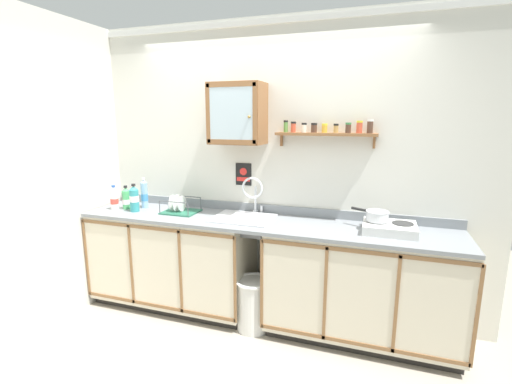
# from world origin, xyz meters

# --- Properties ---
(floor) EXTENTS (6.32, 6.32, 0.00)m
(floor) POSITION_xyz_m (0.00, 0.00, 0.00)
(floor) COLOR #9E9384
(floor) RESTS_ON ground
(back_wall) EXTENTS (3.92, 0.07, 2.66)m
(back_wall) POSITION_xyz_m (0.00, 0.69, 1.34)
(back_wall) COLOR silver
(back_wall) RESTS_ON ground
(side_wall_left) EXTENTS (0.05, 3.47, 2.66)m
(side_wall_left) POSITION_xyz_m (-1.69, -0.27, 1.33)
(side_wall_left) COLOR silver
(side_wall_left) RESTS_ON ground
(lower_cabinet_run) EXTENTS (1.55, 0.59, 0.91)m
(lower_cabinet_run) POSITION_xyz_m (-0.88, 0.38, 0.46)
(lower_cabinet_run) COLOR black
(lower_cabinet_run) RESTS_ON ground
(lower_cabinet_run_right) EXTENTS (1.55, 0.59, 0.91)m
(lower_cabinet_run_right) POSITION_xyz_m (0.88, 0.38, 0.46)
(lower_cabinet_run_right) COLOR black
(lower_cabinet_run_right) RESTS_ON ground
(countertop) EXTENTS (3.28, 0.61, 0.03)m
(countertop) POSITION_xyz_m (0.00, 0.38, 0.92)
(countertop) COLOR gray
(countertop) RESTS_ON lower_cabinet_run
(backsplash) EXTENTS (3.28, 0.02, 0.08)m
(backsplash) POSITION_xyz_m (0.00, 0.66, 0.98)
(backsplash) COLOR gray
(backsplash) RESTS_ON countertop
(sink) EXTENTS (0.52, 0.47, 0.46)m
(sink) POSITION_xyz_m (-0.15, 0.42, 0.93)
(sink) COLOR silver
(sink) RESTS_ON countertop
(hot_plate_stove) EXTENTS (0.40, 0.33, 0.08)m
(hot_plate_stove) POSITION_xyz_m (1.06, 0.40, 0.97)
(hot_plate_stove) COLOR silver
(hot_plate_stove) RESTS_ON countertop
(saucepan) EXTENTS (0.30, 0.20, 0.08)m
(saucepan) POSITION_xyz_m (0.96, 0.42, 1.06)
(saucepan) COLOR silver
(saucepan) RESTS_ON hot_plate_stove
(bottle_soda_green_0) EXTENTS (0.08, 0.08, 0.23)m
(bottle_soda_green_0) POSITION_xyz_m (-1.36, 0.37, 1.04)
(bottle_soda_green_0) COLOR #4CB266
(bottle_soda_green_0) RESTS_ON countertop
(bottle_water_blue_1) EXTENTS (0.07, 0.07, 0.30)m
(bottle_water_blue_1) POSITION_xyz_m (-1.22, 0.46, 1.07)
(bottle_water_blue_1) COLOR #8CB7E0
(bottle_water_blue_1) RESTS_ON countertop
(bottle_opaque_white_2) EXTENTS (0.08, 0.08, 0.24)m
(bottle_opaque_white_2) POSITION_xyz_m (-1.45, 0.31, 1.04)
(bottle_opaque_white_2) COLOR white
(bottle_opaque_white_2) RESTS_ON countertop
(bottle_detergent_teal_3) EXTENTS (0.09, 0.09, 0.27)m
(bottle_detergent_teal_3) POSITION_xyz_m (-1.22, 0.30, 1.06)
(bottle_detergent_teal_3) COLOR teal
(bottle_detergent_teal_3) RESTS_ON countertop
(dish_rack) EXTENTS (0.32, 0.27, 0.17)m
(dish_rack) POSITION_xyz_m (-0.80, 0.41, 0.97)
(dish_rack) COLOR #26664C
(dish_rack) RESTS_ON countertop
(wall_cabinet) EXTENTS (0.47, 0.32, 0.52)m
(wall_cabinet) POSITION_xyz_m (-0.24, 0.52, 1.84)
(wall_cabinet) COLOR brown
(spice_shelf) EXTENTS (0.84, 0.14, 0.23)m
(spice_shelf) POSITION_xyz_m (0.52, 0.60, 1.69)
(spice_shelf) COLOR brown
(warning_sign) EXTENTS (0.15, 0.01, 0.21)m
(warning_sign) POSITION_xyz_m (-0.25, 0.66, 1.29)
(warning_sign) COLOR black
(trash_bin) EXTENTS (0.31, 0.31, 0.46)m
(trash_bin) POSITION_xyz_m (0.00, 0.22, 0.24)
(trash_bin) COLOR silver
(trash_bin) RESTS_ON ground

